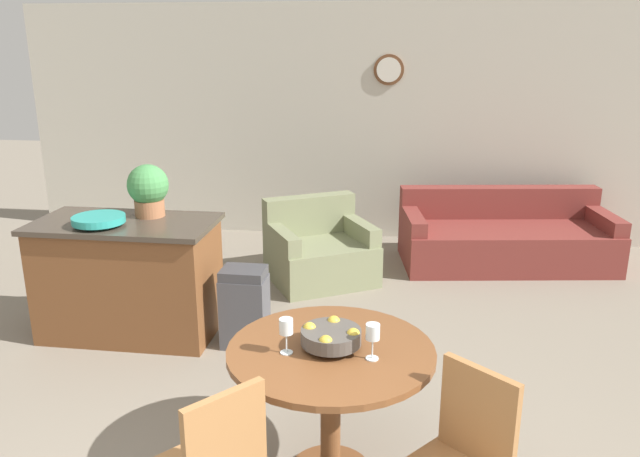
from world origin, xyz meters
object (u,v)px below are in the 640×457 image
dining_table (331,379)px  trash_bin (245,307)px  teal_bowl (99,220)px  potted_plant (148,189)px  wine_glass_right (373,334)px  armchair (319,253)px  kitchen_island (129,278)px  couch (505,239)px  wine_glass_left (286,328)px  fruit_bowl (331,336)px

dining_table → trash_bin: bearing=120.3°
teal_bowl → potted_plant: size_ratio=0.94×
wine_glass_right → armchair: (-0.68, 2.99, -0.63)m
kitchen_island → armchair: kitchen_island is taller
teal_bowl → couch: (3.33, 2.27, -0.72)m
dining_table → teal_bowl: (-1.93, 1.38, 0.39)m
dining_table → wine_glass_left: bearing=-159.6°
wine_glass_left → armchair: 3.06m
potted_plant → wine_glass_right: bearing=-43.6°
potted_plant → armchair: potted_plant is taller
trash_bin → armchair: (0.37, 1.46, -0.04)m
dining_table → couch: bearing=68.9°
wine_glass_right → trash_bin: wine_glass_right is taller
wine_glass_left → teal_bowl: teal_bowl is taller
wine_glass_left → couch: bearing=66.5°
wine_glass_right → teal_bowl: size_ratio=0.48×
wine_glass_right → couch: (1.19, 3.73, -0.64)m
wine_glass_right → wine_glass_left: bearing=179.8°
dining_table → couch: dining_table is taller
wine_glass_left → armchair: wine_glass_left is taller
wine_glass_right → kitchen_island: bearing=141.4°
trash_bin → couch: size_ratio=0.28×
teal_bowl → trash_bin: size_ratio=0.62×
fruit_bowl → potted_plant: size_ratio=0.74×
wine_glass_right → trash_bin: size_ratio=0.30×
wine_glass_right → teal_bowl: 2.59m
potted_plant → couch: (3.06, 1.95, -0.89)m
kitchen_island → trash_bin: (0.96, -0.08, -0.16)m
wine_glass_left → potted_plant: size_ratio=0.45×
kitchen_island → couch: 3.85m
wine_glass_right → armchair: size_ratio=0.15×
couch → armchair: 2.02m
teal_bowl → potted_plant: bearing=49.4°
kitchen_island → armchair: bearing=46.0°
trash_bin → armchair: size_ratio=0.51×
kitchen_island → armchair: 1.93m
trash_bin → potted_plant: bearing=162.7°
fruit_bowl → kitchen_island: 2.39m
dining_table → wine_glass_left: size_ratio=5.73×
couch → wine_glass_left: bearing=-122.0°
wine_glass_right → potted_plant: 2.59m
wine_glass_right → couch: size_ratio=0.08×
wine_glass_left → wine_glass_right: bearing=-0.2°
dining_table → trash_bin: dining_table is taller
wine_glass_left → wine_glass_right: same height
fruit_bowl → kitchen_island: (-1.80, 1.52, -0.37)m
teal_bowl → kitchen_island: bearing=48.1°
potted_plant → armchair: size_ratio=0.34×
dining_table → potted_plant: potted_plant is taller
dining_table → kitchen_island: size_ratio=0.76×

